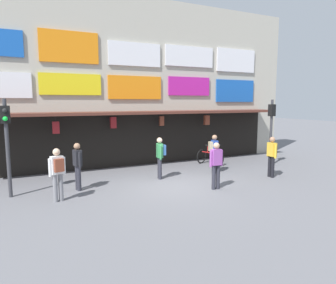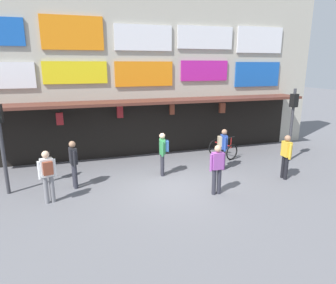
{
  "view_description": "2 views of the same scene",
  "coord_description": "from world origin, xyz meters",
  "px_view_note": "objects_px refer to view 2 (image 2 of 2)",
  "views": [
    {
      "loc": [
        -4.99,
        -9.96,
        3.1
      ],
      "look_at": [
        0.43,
        1.27,
        1.45
      ],
      "focal_mm": 32.59,
      "sensor_mm": 36.0,
      "label": 1
    },
    {
      "loc": [
        -3.18,
        -9.35,
        4.17
      ],
      "look_at": [
        0.04,
        0.59,
        1.44
      ],
      "focal_mm": 31.69,
      "sensor_mm": 36.0,
      "label": 2
    }
  ],
  "objects_px": {
    "pedestrian_in_white": "(163,151)",
    "pedestrian_in_black": "(48,173)",
    "bicycle_parked": "(223,149)",
    "pedestrian_in_green": "(223,146)",
    "pedestrian_in_red": "(217,167)",
    "traffic_light_near": "(0,131)",
    "traffic_light_far": "(292,114)",
    "pedestrian_in_blue": "(286,154)",
    "pedestrian_in_purple": "(74,162)"
  },
  "relations": [
    {
      "from": "traffic_light_near",
      "to": "traffic_light_far",
      "type": "relative_size",
      "value": 1.0
    },
    {
      "from": "traffic_light_near",
      "to": "traffic_light_far",
      "type": "distance_m",
      "value": 11.23
    },
    {
      "from": "pedestrian_in_purple",
      "to": "pedestrian_in_blue",
      "type": "bearing_deg",
      "value": -11.54
    },
    {
      "from": "pedestrian_in_white",
      "to": "pedestrian_in_green",
      "type": "distance_m",
      "value": 2.52
    },
    {
      "from": "pedestrian_in_red",
      "to": "pedestrian_in_green",
      "type": "xyz_separation_m",
      "value": [
        1.35,
        2.12,
        0.04
      ]
    },
    {
      "from": "traffic_light_far",
      "to": "pedestrian_in_white",
      "type": "relative_size",
      "value": 1.9
    },
    {
      "from": "traffic_light_near",
      "to": "traffic_light_far",
      "type": "bearing_deg",
      "value": 0.1
    },
    {
      "from": "traffic_light_near",
      "to": "pedestrian_in_black",
      "type": "xyz_separation_m",
      "value": [
        1.37,
        -1.16,
        -1.16
      ]
    },
    {
      "from": "bicycle_parked",
      "to": "pedestrian_in_red",
      "type": "relative_size",
      "value": 0.79
    },
    {
      "from": "bicycle_parked",
      "to": "pedestrian_in_black",
      "type": "relative_size",
      "value": 0.79
    },
    {
      "from": "pedestrian_in_red",
      "to": "pedestrian_in_white",
      "type": "relative_size",
      "value": 1.0
    },
    {
      "from": "pedestrian_in_purple",
      "to": "pedestrian_in_red",
      "type": "xyz_separation_m",
      "value": [
        4.44,
        -2.0,
        0.0
      ]
    },
    {
      "from": "traffic_light_near",
      "to": "pedestrian_in_black",
      "type": "bearing_deg",
      "value": -40.36
    },
    {
      "from": "traffic_light_near",
      "to": "pedestrian_in_white",
      "type": "distance_m",
      "value": 5.53
    },
    {
      "from": "traffic_light_far",
      "to": "pedestrian_in_purple",
      "type": "bearing_deg",
      "value": -178.87
    },
    {
      "from": "pedestrian_in_green",
      "to": "pedestrian_in_black",
      "type": "bearing_deg",
      "value": -170.25
    },
    {
      "from": "pedestrian_in_red",
      "to": "pedestrian_in_black",
      "type": "distance_m",
      "value": 5.3
    },
    {
      "from": "pedestrian_in_purple",
      "to": "pedestrian_in_green",
      "type": "xyz_separation_m",
      "value": [
        5.79,
        0.12,
        0.04
      ]
    },
    {
      "from": "traffic_light_far",
      "to": "pedestrian_in_blue",
      "type": "bearing_deg",
      "value": -132.7
    },
    {
      "from": "pedestrian_in_green",
      "to": "pedestrian_in_white",
      "type": "bearing_deg",
      "value": 177.88
    },
    {
      "from": "pedestrian_in_red",
      "to": "pedestrian_in_black",
      "type": "height_order",
      "value": "same"
    },
    {
      "from": "pedestrian_in_white",
      "to": "pedestrian_in_black",
      "type": "xyz_separation_m",
      "value": [
        -4.04,
        -1.22,
        0.0
      ]
    },
    {
      "from": "bicycle_parked",
      "to": "pedestrian_in_green",
      "type": "distance_m",
      "value": 1.79
    },
    {
      "from": "pedestrian_in_blue",
      "to": "pedestrian_in_green",
      "type": "height_order",
      "value": "same"
    },
    {
      "from": "bicycle_parked",
      "to": "pedestrian_in_green",
      "type": "xyz_separation_m",
      "value": [
        -0.81,
        -1.48,
        0.59
      ]
    },
    {
      "from": "traffic_light_far",
      "to": "traffic_light_near",
      "type": "bearing_deg",
      "value": -179.9
    },
    {
      "from": "traffic_light_near",
      "to": "pedestrian_in_blue",
      "type": "xyz_separation_m",
      "value": [
        9.65,
        -1.69,
        -1.19
      ]
    },
    {
      "from": "bicycle_parked",
      "to": "pedestrian_in_black",
      "type": "bearing_deg",
      "value": -160.5
    },
    {
      "from": "pedestrian_in_green",
      "to": "bicycle_parked",
      "type": "bearing_deg",
      "value": 61.24
    },
    {
      "from": "pedestrian_in_red",
      "to": "traffic_light_far",
      "type": "bearing_deg",
      "value": 25.09
    },
    {
      "from": "bicycle_parked",
      "to": "pedestrian_in_green",
      "type": "relative_size",
      "value": 0.79
    },
    {
      "from": "pedestrian_in_red",
      "to": "pedestrian_in_white",
      "type": "bearing_deg",
      "value": 117.92
    },
    {
      "from": "traffic_light_far",
      "to": "pedestrian_in_white",
      "type": "bearing_deg",
      "value": 179.63
    },
    {
      "from": "pedestrian_in_white",
      "to": "bicycle_parked",
      "type": "bearing_deg",
      "value": 22.63
    },
    {
      "from": "pedestrian_in_red",
      "to": "pedestrian_in_white",
      "type": "distance_m",
      "value": 2.5
    },
    {
      "from": "pedestrian_in_black",
      "to": "pedestrian_in_blue",
      "type": "bearing_deg",
      "value": -3.66
    },
    {
      "from": "pedestrian_in_white",
      "to": "pedestrian_in_black",
      "type": "height_order",
      "value": "same"
    },
    {
      "from": "traffic_light_near",
      "to": "pedestrian_in_purple",
      "type": "xyz_separation_m",
      "value": [
        2.14,
        -0.16,
        -1.19
      ]
    },
    {
      "from": "traffic_light_near",
      "to": "pedestrian_in_white",
      "type": "xyz_separation_m",
      "value": [
        5.41,
        0.06,
        -1.16
      ]
    },
    {
      "from": "traffic_light_far",
      "to": "pedestrian_in_green",
      "type": "height_order",
      "value": "traffic_light_far"
    },
    {
      "from": "bicycle_parked",
      "to": "pedestrian_in_red",
      "type": "height_order",
      "value": "pedestrian_in_red"
    },
    {
      "from": "pedestrian_in_blue",
      "to": "bicycle_parked",
      "type": "bearing_deg",
      "value": 106.09
    },
    {
      "from": "traffic_light_far",
      "to": "pedestrian_in_blue",
      "type": "xyz_separation_m",
      "value": [
        -1.58,
        -1.71,
        -1.19
      ]
    },
    {
      "from": "pedestrian_in_black",
      "to": "pedestrian_in_white",
      "type": "bearing_deg",
      "value": 16.82
    },
    {
      "from": "traffic_light_near",
      "to": "pedestrian_in_red",
      "type": "height_order",
      "value": "traffic_light_near"
    },
    {
      "from": "traffic_light_far",
      "to": "pedestrian_in_white",
      "type": "height_order",
      "value": "traffic_light_far"
    },
    {
      "from": "traffic_light_near",
      "to": "pedestrian_in_red",
      "type": "relative_size",
      "value": 1.9
    },
    {
      "from": "bicycle_parked",
      "to": "pedestrian_in_red",
      "type": "bearing_deg",
      "value": -120.96
    },
    {
      "from": "pedestrian_in_red",
      "to": "pedestrian_in_blue",
      "type": "xyz_separation_m",
      "value": [
        3.07,
        0.46,
        0.0
      ]
    },
    {
      "from": "traffic_light_far",
      "to": "pedestrian_in_red",
      "type": "height_order",
      "value": "traffic_light_far"
    }
  ]
}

